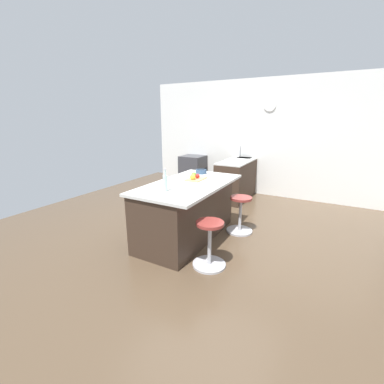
# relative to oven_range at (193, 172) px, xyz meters

# --- Properties ---
(ground_plane) EXTENTS (7.60, 7.60, 0.00)m
(ground_plane) POSITION_rel_oven_range_xyz_m (2.57, 1.69, -0.44)
(ground_plane) COLOR brown
(interior_partition_left) EXTENTS (0.15, 5.83, 2.79)m
(interior_partition_left) POSITION_rel_oven_range_xyz_m (-0.35, 1.69, 0.95)
(interior_partition_left) COLOR silver
(interior_partition_left) RESTS_ON ground_plane
(sink_cabinet) EXTENTS (2.07, 0.60, 1.20)m
(sink_cabinet) POSITION_rel_oven_range_xyz_m (-0.00, 1.38, 0.02)
(sink_cabinet) COLOR #38281E
(sink_cabinet) RESTS_ON ground_plane
(oven_range) EXTENTS (0.60, 0.61, 0.89)m
(oven_range) POSITION_rel_oven_range_xyz_m (0.00, 0.00, 0.00)
(oven_range) COLOR #38383D
(oven_range) RESTS_ON ground_plane
(kitchen_island) EXTENTS (1.93, 1.03, 0.92)m
(kitchen_island) POSITION_rel_oven_range_xyz_m (2.78, 1.41, 0.02)
(kitchen_island) COLOR #38281E
(kitchen_island) RESTS_ON ground_plane
(stool_by_window) EXTENTS (0.44, 0.44, 0.62)m
(stool_by_window) POSITION_rel_oven_range_xyz_m (2.17, 2.11, -0.15)
(stool_by_window) COLOR #B7B7BC
(stool_by_window) RESTS_ON ground_plane
(stool_middle) EXTENTS (0.44, 0.44, 0.62)m
(stool_middle) POSITION_rel_oven_range_xyz_m (3.38, 2.11, -0.15)
(stool_middle) COLOR #B7B7BC
(stool_middle) RESTS_ON ground_plane
(cutting_board) EXTENTS (0.36, 0.24, 0.02)m
(cutting_board) POSITION_rel_oven_range_xyz_m (2.52, 1.44, 0.48)
(cutting_board) COLOR tan
(cutting_board) RESTS_ON kitchen_island
(apple_yellow) EXTENTS (0.09, 0.09, 0.09)m
(apple_yellow) POSITION_rel_oven_range_xyz_m (2.62, 1.44, 0.54)
(apple_yellow) COLOR gold
(apple_yellow) RESTS_ON cutting_board
(apple_red) EXTENTS (0.07, 0.07, 0.07)m
(apple_red) POSITION_rel_oven_range_xyz_m (2.50, 1.46, 0.53)
(apple_red) COLOR red
(apple_red) RESTS_ON cutting_board
(apple_green) EXTENTS (0.08, 0.08, 0.08)m
(apple_green) POSITION_rel_oven_range_xyz_m (2.47, 1.38, 0.53)
(apple_green) COLOR #609E2D
(apple_green) RESTS_ON cutting_board
(water_bottle) EXTENTS (0.06, 0.06, 0.31)m
(water_bottle) POSITION_rel_oven_range_xyz_m (3.33, 1.40, 0.59)
(water_bottle) COLOR silver
(water_bottle) RESTS_ON kitchen_island
(fruit_bowl) EXTENTS (0.20, 0.20, 0.07)m
(fruit_bowl) POSITION_rel_oven_range_xyz_m (2.05, 1.30, 0.51)
(fruit_bowl) COLOR #334C6B
(fruit_bowl) RESTS_ON kitchen_island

